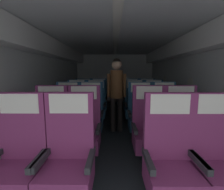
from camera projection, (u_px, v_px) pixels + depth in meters
ground at (115, 131)px, 3.77m from camera, size 3.62×7.66×0.02m
fuselage_shell at (116, 63)px, 3.82m from camera, size 3.50×7.31×2.18m
seat_a_left_window at (19, 161)px, 1.62m from camera, size 0.52×0.48×1.16m
seat_a_left_aisle at (68, 161)px, 1.62m from camera, size 0.52×0.48×1.16m
seat_a_right_aisle at (218, 162)px, 1.60m from camera, size 0.52×0.48×1.16m
seat_a_right_window at (170, 162)px, 1.60m from camera, size 0.52×0.48×1.16m
seat_b_left_window at (51, 130)px, 2.47m from camera, size 0.52×0.48×1.16m
seat_b_left_aisle at (84, 130)px, 2.47m from camera, size 0.52×0.48×1.16m
seat_b_right_aisle at (181, 130)px, 2.47m from camera, size 0.52×0.48×1.16m
seat_b_right_window at (149, 130)px, 2.47m from camera, size 0.52×0.48×1.16m
seat_c_left_window at (68, 115)px, 3.33m from camera, size 0.52×0.48×1.16m
seat_c_left_aisle at (91, 115)px, 3.33m from camera, size 0.52×0.48×1.16m
seat_c_right_aisle at (164, 115)px, 3.34m from camera, size 0.52×0.48×1.16m
seat_c_right_window at (140, 115)px, 3.32m from camera, size 0.52×0.48×1.16m
seat_d_left_window at (77, 106)px, 4.20m from camera, size 0.52×0.48×1.16m
seat_d_left_aisle at (96, 106)px, 4.19m from camera, size 0.52×0.48×1.16m
seat_d_right_aisle at (154, 106)px, 4.21m from camera, size 0.52×0.48×1.16m
seat_d_right_window at (135, 106)px, 4.19m from camera, size 0.52×0.48×1.16m
seat_e_left_window at (83, 100)px, 5.09m from camera, size 0.52×0.48×1.16m
seat_e_left_aisle at (99, 100)px, 5.06m from camera, size 0.52×0.48×1.16m
seat_e_right_aisle at (147, 100)px, 5.06m from camera, size 0.52×0.48×1.16m
seat_e_right_window at (131, 100)px, 5.08m from camera, size 0.52×0.48×1.16m
flight_attendant at (117, 87)px, 3.63m from camera, size 0.43×0.28×1.67m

